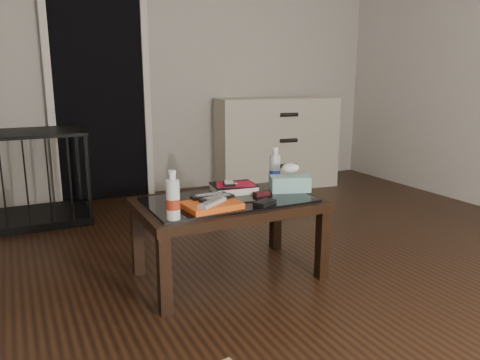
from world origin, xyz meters
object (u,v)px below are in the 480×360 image
object	(u,v)px
water_bottle_left	(173,195)
water_bottle_right	(275,167)
coffee_table	(229,210)
tissue_box	(290,184)
textbook	(234,188)
dresser	(275,142)
pet_crate	(27,193)

from	to	relation	value
water_bottle_left	water_bottle_right	world-z (taller)	same
water_bottle_left	water_bottle_right	xyz separation A→B (m)	(0.77, 0.37, 0.00)
coffee_table	tissue_box	bearing A→B (deg)	-0.47
textbook	tissue_box	xyz separation A→B (m)	(0.30, -0.13, 0.02)
water_bottle_left	tissue_box	world-z (taller)	water_bottle_left
coffee_table	textbook	xyz separation A→B (m)	(0.09, 0.13, 0.09)
coffee_table	dresser	size ratio (longest dim) A/B	0.79
coffee_table	dresser	world-z (taller)	dresser
water_bottle_right	pet_crate	bearing A→B (deg)	133.38
coffee_table	water_bottle_right	world-z (taller)	water_bottle_right
dresser	pet_crate	distance (m)	2.38
coffee_table	pet_crate	bearing A→B (deg)	121.74
water_bottle_left	water_bottle_right	distance (m)	0.86
dresser	water_bottle_right	xyz separation A→B (m)	(-0.99, -1.68, 0.13)
coffee_table	water_bottle_right	xyz separation A→B (m)	(0.38, 0.15, 0.18)
pet_crate	textbook	distance (m)	1.85
dresser	tissue_box	bearing A→B (deg)	-109.53
water_bottle_left	pet_crate	bearing A→B (deg)	108.20
textbook	water_bottle_left	bearing A→B (deg)	-138.14
coffee_table	pet_crate	world-z (taller)	pet_crate
textbook	water_bottle_left	size ratio (longest dim) A/B	1.05
coffee_table	water_bottle_right	bearing A→B (deg)	21.21
textbook	tissue_box	size ratio (longest dim) A/B	1.09
coffee_table	pet_crate	size ratio (longest dim) A/B	1.10
pet_crate	tissue_box	world-z (taller)	pet_crate
textbook	water_bottle_left	xyz separation A→B (m)	(-0.48, -0.35, 0.10)
dresser	tissue_box	xyz separation A→B (m)	(-0.97, -1.83, 0.06)
water_bottle_left	dresser	bearing A→B (deg)	49.32
textbook	coffee_table	bearing A→B (deg)	-119.80
textbook	water_bottle_right	xyz separation A→B (m)	(0.29, 0.02, 0.10)
textbook	tissue_box	bearing A→B (deg)	-16.71
water_bottle_right	tissue_box	xyz separation A→B (m)	(0.01, -0.15, -0.07)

